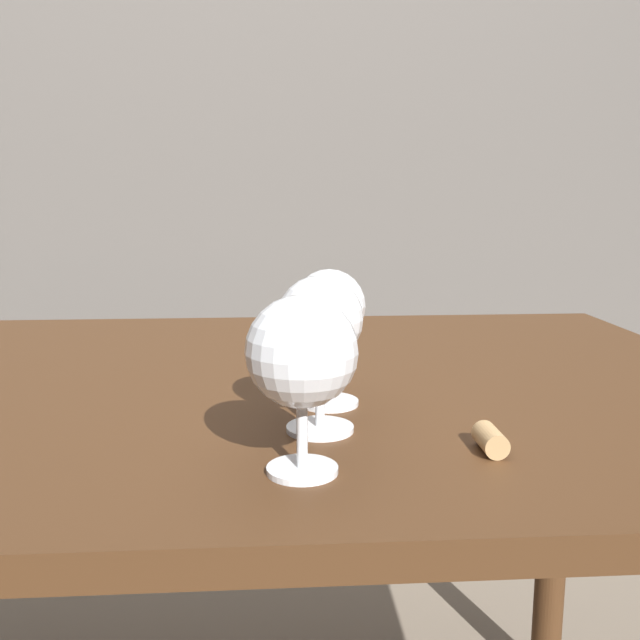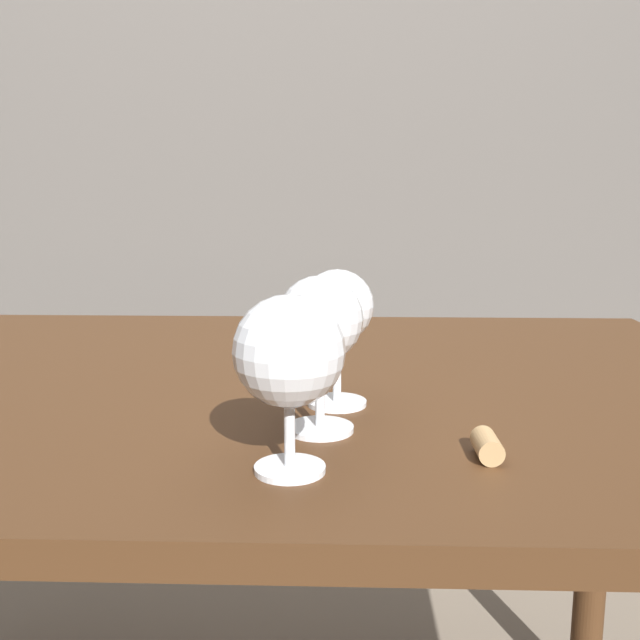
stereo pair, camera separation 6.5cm
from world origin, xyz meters
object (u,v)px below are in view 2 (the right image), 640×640
(cork, at_px, (487,446))
(wine_glass_chardonnay, at_px, (320,323))
(wine_glass_merlot, at_px, (289,355))
(wine_glass_port, at_px, (337,311))

(cork, bearing_deg, wine_glass_chardonnay, 155.95)
(wine_glass_merlot, bearing_deg, wine_glass_port, 78.74)
(wine_glass_chardonnay, bearing_deg, wine_glass_port, 79.64)
(wine_glass_merlot, height_order, wine_glass_chardonnay, wine_glass_chardonnay)
(cork, bearing_deg, wine_glass_port, 131.18)
(wine_glass_port, distance_m, cork, 0.22)
(wine_glass_merlot, xyz_separation_m, wine_glass_chardonnay, (0.02, 0.10, 0.01))
(wine_glass_merlot, height_order, cork, wine_glass_merlot)
(wine_glass_merlot, bearing_deg, cork, 11.92)
(wine_glass_merlot, relative_size, cork, 3.46)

